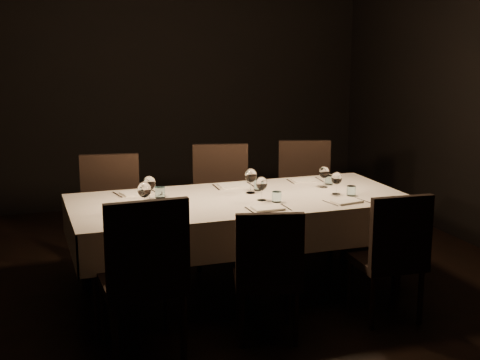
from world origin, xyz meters
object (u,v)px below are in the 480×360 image
object	(u,v)px
chair_far_center	(221,199)
chair_far_right	(305,191)
chair_far_left	(111,211)
chair_near_left	(144,271)
dining_table	(240,208)
chair_near_right	(392,251)
chair_near_center	(268,269)

from	to	relation	value
chair_far_center	chair_far_right	xyz separation A→B (m)	(0.82, 0.04, -0.01)
chair_far_left	chair_far_right	bearing A→B (deg)	14.60
chair_far_left	chair_far_center	size ratio (longest dim) A/B	0.98
chair_near_left	chair_far_center	distance (m)	1.91
dining_table	chair_far_center	bearing A→B (deg)	82.50
chair_near_right	chair_far_right	size ratio (longest dim) A/B	0.92
chair_near_left	chair_far_center	world-z (taller)	chair_near_left
chair_near_right	chair_far_center	world-z (taller)	chair_far_center
dining_table	chair_near_center	distance (m)	0.85
dining_table	chair_near_center	bearing A→B (deg)	-96.47
dining_table	chair_far_left	world-z (taller)	chair_far_left
chair_near_center	chair_far_center	xyz separation A→B (m)	(0.20, 1.65, 0.06)
chair_near_center	chair_near_right	bearing A→B (deg)	-164.51
chair_near_left	chair_far_right	world-z (taller)	chair_near_left
dining_table	chair_far_center	xyz separation A→B (m)	(0.11, 0.83, -0.13)
chair_far_right	dining_table	bearing A→B (deg)	-119.83
chair_near_left	chair_near_right	bearing A→B (deg)	177.99
dining_table	chair_far_right	world-z (taller)	chair_far_right
chair_far_left	chair_far_right	xyz separation A→B (m)	(1.80, 0.14, 0.00)
chair_near_center	chair_near_left	bearing A→B (deg)	13.23
chair_near_center	chair_far_left	size ratio (longest dim) A/B	0.89
chair_near_right	chair_far_right	xyz separation A→B (m)	(0.11, 1.68, 0.04)
chair_near_center	chair_far_right	size ratio (longest dim) A/B	0.89
dining_table	chair_near_center	size ratio (longest dim) A/B	2.83
chair_far_center	chair_near_center	bearing A→B (deg)	-82.81
chair_near_right	chair_far_left	size ratio (longest dim) A/B	0.92
chair_far_center	chair_far_right	world-z (taller)	chair_far_center
dining_table	chair_near_right	distance (m)	1.17
chair_far_center	chair_far_right	bearing A→B (deg)	16.81
chair_near_left	chair_near_center	xyz separation A→B (m)	(0.79, -0.02, -0.07)
chair_far_right	chair_near_center	bearing A→B (deg)	-103.92
chair_near_center	chair_far_center	bearing A→B (deg)	-82.18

